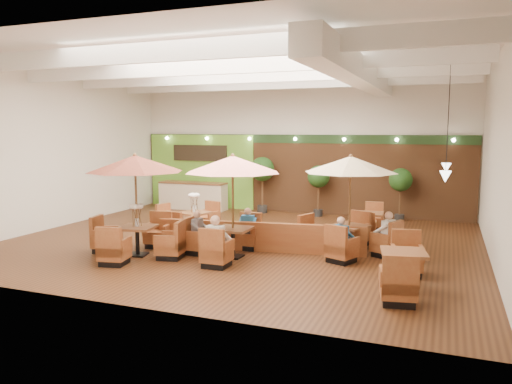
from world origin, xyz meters
The scene contains 17 objects.
room centered at (0.25, 1.22, 3.63)m, with size 14.04×14.00×5.52m.
service_counter centered at (-4.40, 5.10, 0.58)m, with size 3.00×0.75×1.18m.
booth_divider centered at (0.94, -0.91, 0.41)m, with size 5.98×0.18×0.83m, color brown.
table_0 centered at (-2.01, -2.56, 1.88)m, with size 2.85×2.85×2.81m.
table_1 centered at (0.45, -1.81, 2.01)m, with size 2.66×2.73×2.80m.
table_2 centered at (3.36, -0.25, 1.87)m, with size 2.89×2.89×2.77m.
table_3 centered at (-2.06, 0.38, 0.45)m, with size 1.87×2.69×1.54m.
table_4 centered at (5.04, -2.92, 0.40)m, with size 1.10×2.91×1.05m.
table_5 centered at (3.54, 2.41, 0.36)m, with size 0.91×2.55×0.94m.
topiary_0 centered at (-1.27, 5.30, 1.72)m, with size 1.00×1.00×2.31m.
topiary_1 centered at (1.10, 5.30, 1.51)m, with size 0.87×0.87×2.03m.
topiary_2 centered at (4.23, 5.30, 1.50)m, with size 0.86×0.86×2.01m.
diner_0 centered at (0.52, -2.83, 0.78)m, with size 0.43×0.35×0.86m.
diner_1 centered at (0.52, -0.78, 0.73)m, with size 0.38×0.32×0.73m.
diner_2 centered at (-0.50, -1.81, 0.74)m, with size 0.31×0.38×0.75m.
diner_3 centered at (3.36, -1.27, 0.74)m, with size 0.42×0.40×0.75m.
diner_4 centered at (4.38, -0.25, 0.76)m, with size 0.42×0.44×0.79m.
Camera 1 is at (5.84, -13.87, 3.44)m, focal length 35.00 mm.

